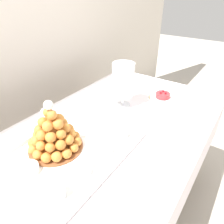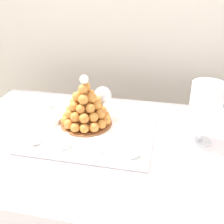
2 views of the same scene
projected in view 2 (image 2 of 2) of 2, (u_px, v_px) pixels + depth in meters
buffet_table at (132, 161)px, 1.21m from camera, size 1.61×0.88×0.75m
serving_tray at (90, 133)px, 1.23m from camera, size 0.56×0.44×0.02m
croquembouche at (86, 107)px, 1.26m from camera, size 0.24×0.24×0.24m
dessert_cup_left at (34, 138)px, 1.15m from camera, size 0.05×0.05×0.05m
dessert_cup_mid_left at (63, 142)px, 1.12m from camera, size 0.06×0.06×0.05m
dessert_cup_centre at (98, 146)px, 1.09m from camera, size 0.06×0.06×0.05m
dessert_cup_mid_right at (132, 149)px, 1.07m from camera, size 0.06×0.06×0.05m
creme_brulee_ramekin at (53, 119)px, 1.31m from camera, size 0.09×0.09×0.03m
macaron_goblet at (205, 107)px, 1.11m from camera, size 0.13×0.13×0.26m
wine_glass at (103, 96)px, 1.32m from camera, size 0.08×0.08×0.16m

